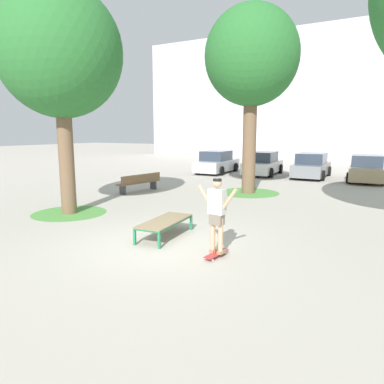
# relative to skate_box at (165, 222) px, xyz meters

# --- Properties ---
(ground_plane) EXTENTS (120.00, 120.00, 0.00)m
(ground_plane) POSITION_rel_skate_box_xyz_m (0.26, -0.60, -0.41)
(ground_plane) COLOR #B2AA9E
(building_facade) EXTENTS (40.98, 4.00, 12.85)m
(building_facade) POSITION_rel_skate_box_xyz_m (-0.21, 31.12, 6.01)
(building_facade) COLOR silver
(building_facade) RESTS_ON ground
(skate_box) EXTENTS (0.90, 1.95, 0.46)m
(skate_box) POSITION_rel_skate_box_xyz_m (0.00, 0.00, 0.00)
(skate_box) COLOR #237A4C
(skate_box) RESTS_ON ground
(skateboard) EXTENTS (0.28, 0.82, 0.09)m
(skateboard) POSITION_rel_skate_box_xyz_m (1.87, -0.74, -0.34)
(skateboard) COLOR #B23333
(skateboard) RESTS_ON ground
(skater) EXTENTS (1.00, 0.31, 1.69)m
(skater) POSITION_rel_skate_box_xyz_m (1.87, -0.74, 0.66)
(skater) COLOR tan
(skater) RESTS_ON skateboard
(tree_near_left) EXTENTS (4.00, 4.00, 7.42)m
(tree_near_left) POSITION_rel_skate_box_xyz_m (-4.45, 0.77, 4.86)
(tree_near_left) COLOR brown
(tree_near_left) RESTS_ON ground
(grass_patch_near_left) EXTENTS (2.52, 2.52, 0.01)m
(grass_patch_near_left) POSITION_rel_skate_box_xyz_m (-4.45, 0.77, -0.41)
(grass_patch_near_left) COLOR #519342
(grass_patch_near_left) RESTS_ON ground
(tree_mid_back) EXTENTS (4.10, 4.10, 8.18)m
(tree_mid_back) POSITION_rel_skate_box_xyz_m (-0.48, 7.72, 5.53)
(tree_mid_back) COLOR brown
(tree_mid_back) RESTS_ON ground
(grass_patch_mid_back) EXTENTS (2.85, 2.85, 0.01)m
(grass_patch_mid_back) POSITION_rel_skate_box_xyz_m (-0.48, 7.72, -0.41)
(grass_patch_mid_back) COLOR #519342
(grass_patch_mid_back) RESTS_ON ground
(car_silver) EXTENTS (2.02, 4.25, 1.50)m
(car_silver) POSITION_rel_skate_box_xyz_m (-5.14, 14.25, 0.28)
(car_silver) COLOR #B7BABF
(car_silver) RESTS_ON ground
(car_white) EXTENTS (2.06, 4.27, 1.50)m
(car_white) POSITION_rel_skate_box_xyz_m (-2.08, 14.76, 0.28)
(car_white) COLOR silver
(car_white) RESTS_ON ground
(car_grey) EXTENTS (1.97, 4.23, 1.50)m
(car_grey) POSITION_rel_skate_box_xyz_m (0.97, 14.84, 0.28)
(car_grey) COLOR slate
(car_grey) RESTS_ON ground
(car_tan) EXTENTS (2.09, 4.29, 1.50)m
(car_tan) POSITION_rel_skate_box_xyz_m (4.03, 14.53, 0.28)
(car_tan) COLOR tan
(car_tan) RESTS_ON ground
(park_bench) EXTENTS (0.86, 2.44, 0.83)m
(park_bench) POSITION_rel_skate_box_xyz_m (-5.05, 5.53, 0.03)
(park_bench) COLOR brown
(park_bench) RESTS_ON ground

